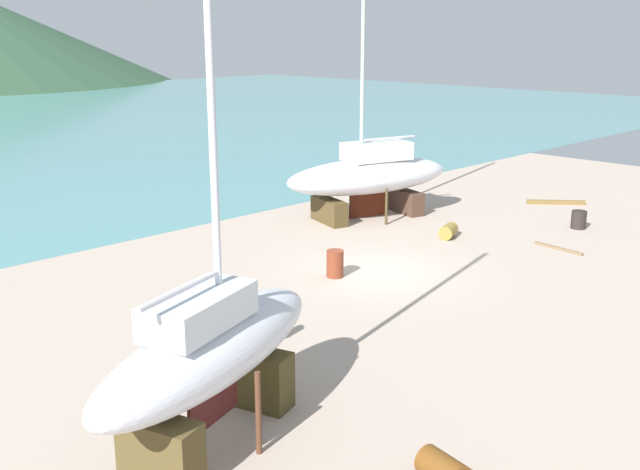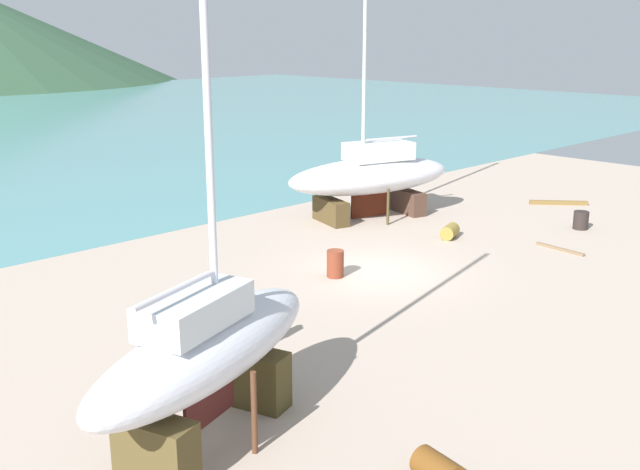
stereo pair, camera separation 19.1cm
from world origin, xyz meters
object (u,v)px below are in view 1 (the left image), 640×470
Objects in this scene: sailboat_far_slipway at (210,352)px; barrel_tar_black at (443,470)px; barrel_tipped_left at (579,220)px; barrel_blue_faded at (448,231)px; sailboat_small_center at (369,175)px; barrel_rust_mid at (335,264)px; worker at (253,320)px.

sailboat_far_slipway reaches higher than barrel_tar_black.
barrel_tipped_left is (21.15, 2.66, -1.59)m from sailboat_far_slipway.
sailboat_small_center is at bearing 85.98° from barrel_blue_faded.
sailboat_far_slipway is 15.81× the size of barrel_tipped_left.
barrel_blue_faded is (-0.32, -4.55, -1.64)m from sailboat_small_center.
barrel_tar_black is at bearing -81.78° from sailboat_far_slipway.
sailboat_far_slipway reaches higher than barrel_rust_mid.
sailboat_far_slipway is at bearing -172.84° from barrel_tipped_left.
barrel_tar_black is 1.00× the size of barrel_rust_mid.
sailboat_small_center is 8.63m from barrel_rust_mid.
sailboat_small_center is 20.34m from barrel_tar_black.
sailboat_far_slipway is 12.98× the size of barrel_tar_black.
sailboat_small_center reaches higher than barrel_blue_faded.
worker is 13.06m from barrel_blue_faded.
barrel_rust_mid is (7.21, 9.67, 0.17)m from barrel_tar_black.
sailboat_far_slipway reaches higher than worker.
sailboat_far_slipway reaches higher than barrel_tipped_left.
sailboat_far_slipway reaches higher than barrel_blue_faded.
barrel_tar_black is at bearing 61.58° from sailboat_small_center.
barrel_tar_black is 20.26m from barrel_tipped_left.
sailboat_small_center is 4.85m from barrel_blue_faded.
barrel_tar_black is (-14.29, -14.38, -1.62)m from sailboat_small_center.
sailboat_far_slipway is at bearing 134.30° from worker.
barrel_blue_faded is at bearing 35.13° from barrel_tar_black.
sailboat_far_slipway is 10.89m from barrel_rust_mid.
barrel_blue_faded is 1.01× the size of barrel_rust_mid.
barrel_tipped_left is at bearing -30.46° from barrel_blue_faded.
worker is at bearing 20.68° from sailboat_far_slipway.
barrel_rust_mid is at bearing 53.29° from barrel_tar_black.
worker is 6.59m from barrel_rust_mid.
sailboat_far_slipway is 6.89× the size of worker.
barrel_blue_faded is 17.08m from barrel_tar_black.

